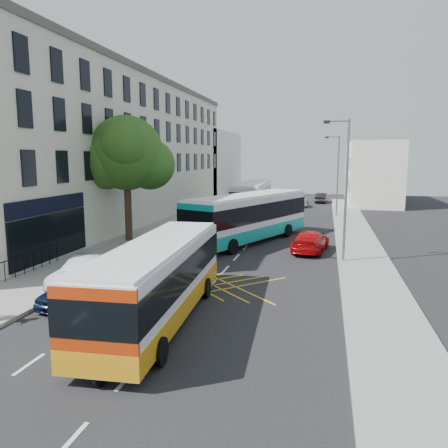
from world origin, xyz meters
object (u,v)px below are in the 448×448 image
Objects in this scene: motorbike at (116,344)px; parked_car_silver at (88,271)px; street_tree at (126,154)px; bus_mid at (249,217)px; distant_car_dark at (322,198)px; parked_car_blue at (75,288)px; lamp_near at (344,183)px; bus_near at (158,280)px; bus_far at (252,198)px; lamp_far at (337,172)px; red_hatchback at (310,241)px; distant_car_silver at (303,202)px; distant_car_grey at (275,201)px.

motorbike is 0.47× the size of parked_car_silver.
street_tree is 0.71× the size of bus_mid.
parked_car_blue is at bearing 83.02° from distant_car_dark.
lamp_near reaches higher than bus_near.
bus_far is (-2.22, 14.80, -0.01)m from bus_mid.
lamp_far reaches higher than red_hatchback.
lamp_far reaches higher than parked_car_blue.
parked_car_blue is (-4.76, -14.83, -1.16)m from bus_mid.
red_hatchback reaches higher than parked_car_blue.
distant_car_dark is (9.58, 43.84, 0.00)m from parked_car_blue.
bus_near reaches higher than parked_car_silver.
parked_car_blue is 2.33m from parked_car_silver.
lamp_far is at bearing -88.28° from red_hatchback.
lamp_far is 2.08× the size of parked_car_blue.
street_tree reaches higher than bus_mid.
bus_mid is 1.01× the size of bus_far.
street_tree reaches higher than bus_near.
lamp_near is 2.00× the size of distant_car_dark.
bus_mid is at bearing -83.35° from bus_far.
bus_near is at bearing 85.64° from distant_car_silver.
bus_far is 34.89m from motorbike.
distant_car_dark is at bearing -82.72° from red_hatchback.
distant_car_dark is at bearing 103.25° from bus_mid.
lamp_far is at bearing 89.64° from bus_mid.
bus_near is at bearing -102.79° from lamp_far.
lamp_near reaches higher than distant_car_dark.
lamp_near is at bearing 53.69° from bus_near.
distant_car_silver is at bearing 66.74° from street_tree.
street_tree is at bearing 168.60° from lamp_near.
bus_far reaches higher than distant_car_dark.
motorbike is (-6.59, -14.93, -3.73)m from lamp_near.
bus_far is at bearing 89.66° from bus_near.
motorbike is at bearing -100.68° from lamp_far.
bus_far is 18.41m from red_hatchback.
lamp_near is 0.65× the size of bus_far.
bus_mid is at bearing 75.44° from parked_car_blue.
lamp_near is 1.70× the size of red_hatchback.
bus_near is 14.48m from red_hatchback.
motorbike is at bearing -50.37° from parked_car_silver.
parked_car_silver reaches higher than distant_car_grey.
lamp_far is 17.76m from red_hatchback.
lamp_near is 0.64× the size of bus_mid.
lamp_near is at bearing -90.00° from lamp_far.
street_tree is 28.46m from distant_car_silver.
lamp_far is at bearing -1.22° from bus_far.
distant_car_grey is 7.89m from distant_car_dark.
lamp_far is 3.78× the size of motorbike.
bus_near is 5.04× the size of motorbike.
red_hatchback is at bearing -70.55° from bus_far.
street_tree is 1.87× the size of red_hatchback.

